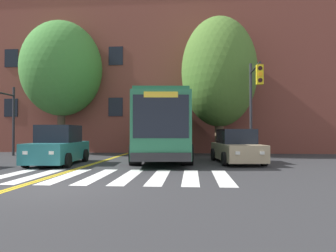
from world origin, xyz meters
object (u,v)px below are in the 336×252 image
(street_tree_curbside_small, at_px, (62,69))
(car_tan_far_lane, at_px, (236,147))
(city_bus, at_px, (162,126))
(car_teal_near_lane, at_px, (58,147))
(car_red_behind_bus, at_px, (157,141))
(street_tree_curbside_large, at_px, (219,72))
(traffic_light_near_corner, at_px, (254,94))

(street_tree_curbside_small, bearing_deg, car_tan_far_lane, -26.91)
(city_bus, bearing_deg, car_teal_near_lane, -144.43)
(car_red_behind_bus, relative_size, street_tree_curbside_large, 0.46)
(car_red_behind_bus, bearing_deg, car_tan_far_lane, -62.22)
(car_tan_far_lane, distance_m, street_tree_curbside_large, 7.20)
(car_tan_far_lane, relative_size, traffic_light_near_corner, 0.88)
(traffic_light_near_corner, xyz_separation_m, street_tree_curbside_large, (-1.71, 3.79, 1.93))
(traffic_light_near_corner, relative_size, street_tree_curbside_large, 0.60)
(car_teal_near_lane, height_order, car_tan_far_lane, car_teal_near_lane)
(car_red_behind_bus, xyz_separation_m, street_tree_curbside_large, (4.84, -4.93, 4.80))
(car_tan_far_lane, relative_size, car_red_behind_bus, 1.15)
(car_teal_near_lane, distance_m, traffic_light_near_corner, 10.76)
(city_bus, xyz_separation_m, street_tree_curbside_small, (-7.89, 4.29, 4.30))
(city_bus, relative_size, car_red_behind_bus, 2.64)
(car_red_behind_bus, relative_size, traffic_light_near_corner, 0.76)
(street_tree_curbside_small, bearing_deg, car_red_behind_bus, 32.43)
(car_tan_far_lane, bearing_deg, car_red_behind_bus, 117.78)
(city_bus, height_order, car_red_behind_bus, city_bus)
(car_teal_near_lane, distance_m, car_tan_far_lane, 8.89)
(car_tan_far_lane, bearing_deg, street_tree_curbside_large, 95.95)
(city_bus, distance_m, traffic_light_near_corner, 5.52)
(traffic_light_near_corner, relative_size, street_tree_curbside_small, 0.58)
(street_tree_curbside_large, bearing_deg, car_red_behind_bus, 134.45)
(street_tree_curbside_large, xyz_separation_m, street_tree_curbside_small, (-11.40, 0.76, 0.57))
(traffic_light_near_corner, bearing_deg, city_bus, 177.12)
(car_teal_near_lane, distance_m, car_red_behind_bus, 12.28)
(car_tan_far_lane, distance_m, street_tree_curbside_small, 14.45)
(street_tree_curbside_large, bearing_deg, car_teal_near_lane, -140.00)
(car_red_behind_bus, height_order, street_tree_curbside_small, street_tree_curbside_small)
(street_tree_curbside_large, bearing_deg, traffic_light_near_corner, -65.72)
(street_tree_curbside_large, bearing_deg, car_tan_far_lane, -84.05)
(city_bus, bearing_deg, street_tree_curbside_small, 151.47)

